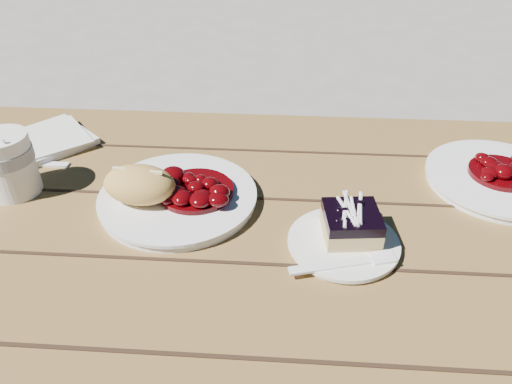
# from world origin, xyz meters

# --- Properties ---
(picnic_table) EXTENTS (2.00, 1.55, 0.75)m
(picnic_table) POSITION_xyz_m (0.00, -0.00, 0.59)
(picnic_table) COLOR brown
(picnic_table) RESTS_ON ground
(main_plate) EXTENTS (0.26, 0.26, 0.02)m
(main_plate) POSITION_xyz_m (0.11, 0.06, 0.76)
(main_plate) COLOR white
(main_plate) RESTS_ON picnic_table
(goulash_stew) EXTENTS (0.13, 0.13, 0.04)m
(goulash_stew) POSITION_xyz_m (0.14, 0.07, 0.79)
(goulash_stew) COLOR #490205
(goulash_stew) RESTS_ON main_plate
(bread_roll) EXTENTS (0.13, 0.09, 0.06)m
(bread_roll) POSITION_xyz_m (0.05, 0.04, 0.80)
(bread_roll) COLOR tan
(bread_roll) RESTS_ON main_plate
(dessert_plate) EXTENTS (0.16, 0.16, 0.01)m
(dessert_plate) POSITION_xyz_m (0.37, -0.03, 0.76)
(dessert_plate) COLOR white
(dessert_plate) RESTS_ON picnic_table
(blueberry_cake) EXTENTS (0.09, 0.09, 0.05)m
(blueberry_cake) POSITION_xyz_m (0.38, -0.02, 0.78)
(blueberry_cake) COLOR tan
(blueberry_cake) RESTS_ON dessert_plate
(fork_dessert) EXTENTS (0.16, 0.07, 0.00)m
(fork_dessert) POSITION_xyz_m (0.35, -0.09, 0.76)
(fork_dessert) COLOR white
(fork_dessert) RESTS_ON dessert_plate
(coffee_cup) EXTENTS (0.09, 0.09, 0.11)m
(coffee_cup) POSITION_xyz_m (-0.18, 0.07, 0.80)
(coffee_cup) COLOR white
(coffee_cup) RESTS_ON picnic_table
(napkin_stack) EXTENTS (0.21, 0.21, 0.01)m
(napkin_stack) POSITION_xyz_m (-0.19, 0.24, 0.76)
(napkin_stack) COLOR white
(napkin_stack) RESTS_ON picnic_table
(fork_table) EXTENTS (0.16, 0.03, 0.00)m
(fork_table) POSITION_xyz_m (-0.18, 0.16, 0.75)
(fork_table) COLOR white
(fork_table) RESTS_ON picnic_table
(second_plate) EXTENTS (0.25, 0.25, 0.02)m
(second_plate) POSITION_xyz_m (0.66, 0.16, 0.76)
(second_plate) COLOR white
(second_plate) RESTS_ON picnic_table
(second_stew) EXTENTS (0.11, 0.11, 0.04)m
(second_stew) POSITION_xyz_m (0.66, 0.16, 0.79)
(second_stew) COLOR #490205
(second_stew) RESTS_ON second_plate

